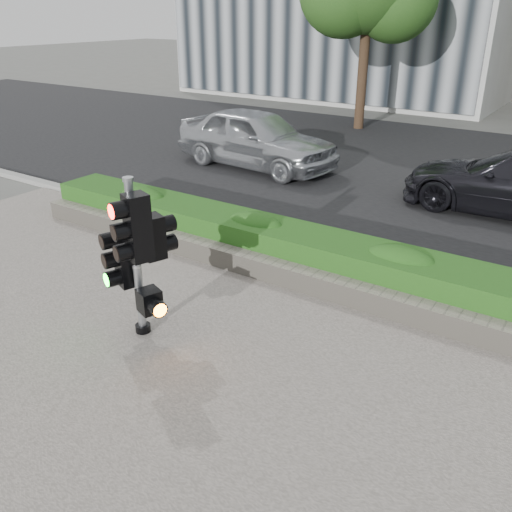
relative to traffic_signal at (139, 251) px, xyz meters
The scene contains 8 objects.
ground 1.70m from the traffic_signal, 23.69° to the left, with size 120.00×120.00×0.00m, color #51514C.
sidewalk 2.61m from the traffic_signal, 63.02° to the right, with size 16.00×11.00×0.03m, color #9E9389.
road 10.58m from the traffic_signal, 84.32° to the left, with size 60.00×13.00×0.02m, color black.
curb 3.94m from the traffic_signal, 73.91° to the left, with size 60.00×0.25×0.12m, color gray.
stone_wall 2.79m from the traffic_signal, 66.18° to the left, with size 12.00×0.32×0.34m, color gray.
hedge 3.31m from the traffic_signal, 70.91° to the left, with size 12.00×1.00×0.68m, color #3B8629.
traffic_signal is the anchor object (origin of this frame).
car_silver 8.93m from the traffic_signal, 113.85° to the left, with size 1.94×4.83×1.64m, color #B6B9BE.
Camera 1 is at (3.87, -4.99, 4.17)m, focal length 38.00 mm.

